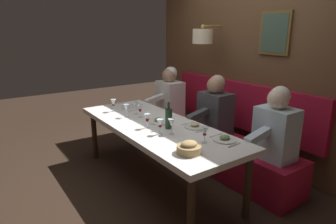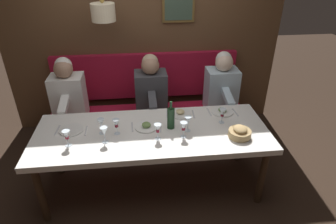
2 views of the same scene
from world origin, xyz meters
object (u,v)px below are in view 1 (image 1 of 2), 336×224
wine_glass_6 (136,106)px  wine_bottle (169,118)px  diner_near (215,108)px  wine_glass_0 (140,108)px  wine_glass_7 (126,108)px  diner_middle (170,94)px  wine_glass_5 (113,103)px  diner_nearest (276,126)px  wine_glass_1 (171,123)px  wine_glass_2 (147,118)px  bread_bowl (189,148)px  dining_table (156,130)px  wine_glass_3 (160,124)px  wine_glass_4 (205,131)px

wine_glass_6 → wine_bottle: size_ratio=0.55×
diner_near → wine_glass_0: (-0.89, 0.39, 0.04)m
diner_near → wine_glass_7: size_ratio=4.82×
diner_middle → wine_glass_5: 1.06m
diner_middle → wine_glass_5: bearing=-169.7°
diner_nearest → diner_middle: same height
wine_glass_0 → wine_glass_1: bearing=-92.1°
wine_glass_0 → wine_glass_5: bearing=109.0°
wine_glass_0 → wine_glass_2: (-0.13, -0.40, -0.00)m
diner_nearest → wine_glass_7: diner_nearest is taller
wine_glass_6 → wine_glass_7: 0.16m
diner_near → wine_glass_1: 0.97m
wine_glass_2 → wine_bottle: size_ratio=0.55×
wine_glass_5 → wine_glass_7: 0.34m
wine_glass_1 → bread_bowl: (-0.16, -0.49, -0.07)m
diner_middle → wine_glass_1: bearing=-124.5°
dining_table → diner_nearest: 1.31m
diner_middle → wine_glass_3: diner_middle is taller
wine_glass_4 → wine_glass_1: bearing=106.9°
diner_near → wine_glass_1: (-0.92, -0.31, 0.04)m
diner_middle → wine_glass_6: bearing=-150.9°
dining_table → wine_glass_1: 0.40m
bread_bowl → wine_glass_0: bearing=81.3°
dining_table → wine_bottle: (0.04, -0.20, 0.18)m
diner_near → wine_glass_5: bearing=141.4°
diner_nearest → wine_glass_1: bearing=146.8°
diner_near → wine_glass_0: bearing=156.4°
wine_glass_2 → wine_glass_0: bearing=71.3°
diner_middle → bread_bowl: 2.12m
wine_glass_7 → wine_bottle: 0.67m
wine_glass_4 → wine_glass_5: same height
dining_table → diner_near: bearing=-2.8°
wine_glass_0 → wine_glass_4: (0.09, -1.09, 0.00)m
wine_glass_0 → wine_glass_2: same height
wine_glass_1 → diner_nearest: bearing=-33.2°
wine_glass_0 → wine_glass_5: 0.47m
dining_table → wine_glass_6: size_ratio=14.38×
wine_glass_3 → wine_glass_7: (-0.00, 0.75, 0.00)m
wine_glass_2 → wine_glass_4: 0.73m
diner_middle → wine_glass_7: 1.15m
wine_glass_0 → wine_glass_6: size_ratio=1.00×
wine_glass_3 → bread_bowl: bearing=-95.8°
wine_glass_2 → wine_bottle: (0.18, -0.15, 0.00)m
dining_table → wine_glass_5: (-0.16, 0.79, 0.18)m
wine_glass_3 → wine_glass_7: size_ratio=1.00×
wine_glass_7 → wine_bottle: size_ratio=0.55×
diner_middle → wine_glass_6: 1.00m
dining_table → wine_glass_6: bearing=88.5°
wine_glass_0 → wine_glass_2: bearing=-108.7°
bread_bowl → wine_glass_6: bearing=81.2°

